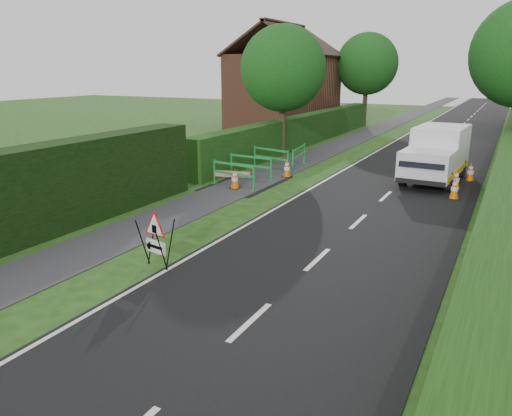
% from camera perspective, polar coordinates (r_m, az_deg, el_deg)
% --- Properties ---
extents(ground, '(120.00, 120.00, 0.00)m').
position_cam_1_polar(ground, '(10.01, -16.53, -11.75)').
color(ground, '#1F3F12').
rests_on(ground, ground).
extents(road_surface, '(6.00, 90.00, 0.02)m').
position_cam_1_polar(road_surface, '(41.69, 22.10, 8.35)').
color(road_surface, black).
rests_on(road_surface, ground).
extents(footpath, '(2.00, 90.00, 0.02)m').
position_cam_1_polar(footpath, '(42.56, 14.66, 9.11)').
color(footpath, '#2D2D30').
rests_on(footpath, ground).
extents(hedge_west_far, '(1.00, 24.00, 1.80)m').
position_cam_1_polar(hedge_west_far, '(30.80, 5.41, 7.20)').
color(hedge_west_far, '#14380F').
rests_on(hedge_west_far, ground).
extents(hedge_east, '(1.20, 50.00, 1.50)m').
position_cam_1_polar(hedge_east, '(22.72, 27.10, 2.51)').
color(hedge_east, '#14380F').
rests_on(hedge_east, ground).
extents(house_west, '(7.50, 7.40, 7.88)m').
position_cam_1_polar(house_west, '(39.83, 3.14, 13.35)').
color(house_west, brown).
rests_on(house_west, ground).
extents(tree_nw, '(4.40, 4.40, 6.70)m').
position_cam_1_polar(tree_nw, '(26.63, 3.13, 15.61)').
color(tree_nw, '#2D2116').
rests_on(tree_nw, ground).
extents(tree_fw, '(4.80, 4.80, 7.24)m').
position_cam_1_polar(tree_fw, '(41.74, 12.59, 15.77)').
color(tree_fw, '#2D2116').
rests_on(tree_fw, ground).
extents(triangle_sign, '(0.93, 0.93, 1.16)m').
position_cam_1_polar(triangle_sign, '(11.74, -11.56, -3.01)').
color(triangle_sign, black).
rests_on(triangle_sign, ground).
extents(works_van, '(2.18, 4.93, 2.20)m').
position_cam_1_polar(works_van, '(21.74, 19.95, 5.91)').
color(works_van, silver).
rests_on(works_van, ground).
extents(traffic_cone_0, '(0.38, 0.38, 0.79)m').
position_cam_1_polar(traffic_cone_0, '(19.04, 21.76, 2.08)').
color(traffic_cone_0, black).
rests_on(traffic_cone_0, ground).
extents(traffic_cone_1, '(0.38, 0.38, 0.79)m').
position_cam_1_polar(traffic_cone_1, '(20.67, 21.89, 3.07)').
color(traffic_cone_1, black).
rests_on(traffic_cone_1, ground).
extents(traffic_cone_2, '(0.38, 0.38, 0.79)m').
position_cam_1_polar(traffic_cone_2, '(22.36, 23.31, 3.80)').
color(traffic_cone_2, black).
rests_on(traffic_cone_2, ground).
extents(traffic_cone_3, '(0.38, 0.38, 0.79)m').
position_cam_1_polar(traffic_cone_3, '(19.27, -2.43, 3.35)').
color(traffic_cone_3, black).
rests_on(traffic_cone_3, ground).
extents(traffic_cone_4, '(0.38, 0.38, 0.79)m').
position_cam_1_polar(traffic_cone_4, '(21.38, 3.56, 4.56)').
color(traffic_cone_4, black).
rests_on(traffic_cone_4, ground).
extents(ped_barrier_0, '(2.09, 0.70, 1.00)m').
position_cam_1_polar(ped_barrier_0, '(19.43, -2.59, 4.17)').
color(ped_barrier_0, '#1A933D').
rests_on(ped_barrier_0, ground).
extents(ped_barrier_1, '(2.08, 0.53, 1.00)m').
position_cam_1_polar(ped_barrier_1, '(21.06, -0.60, 5.08)').
color(ped_barrier_1, '#1A933D').
rests_on(ped_barrier_1, ground).
extents(ped_barrier_2, '(2.08, 0.86, 1.00)m').
position_cam_1_polar(ped_barrier_2, '(22.97, 1.70, 5.97)').
color(ped_barrier_2, '#1A933D').
rests_on(ped_barrier_2, ground).
extents(ped_barrier_3, '(0.60, 2.09, 1.00)m').
position_cam_1_polar(ped_barrier_3, '(23.52, 4.92, 6.14)').
color(ped_barrier_3, '#1A933D').
rests_on(ped_barrier_3, ground).
extents(redwhite_plank, '(1.48, 0.32, 0.25)m').
position_cam_1_polar(redwhite_plank, '(19.97, -2.76, 2.63)').
color(redwhite_plank, red).
rests_on(redwhite_plank, ground).
extents(hatchback_car, '(2.57, 4.19, 1.33)m').
position_cam_1_polar(hatchback_car, '(31.08, 19.68, 7.68)').
color(hatchback_car, silver).
rests_on(hatchback_car, ground).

